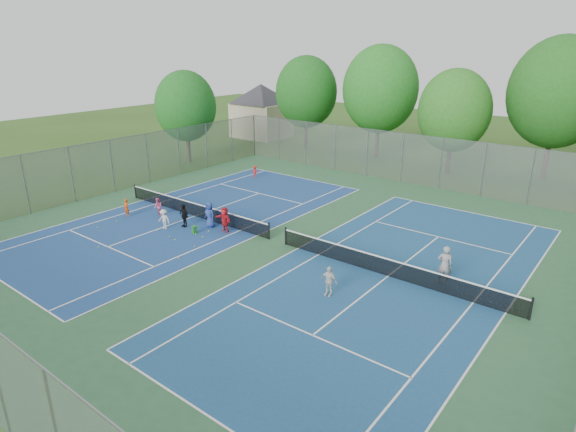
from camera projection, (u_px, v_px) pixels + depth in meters
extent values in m
plane|color=#2D5219|center=(277.00, 242.00, 27.54)|extent=(120.00, 120.00, 0.00)
cube|color=#2A5936|center=(277.00, 242.00, 27.54)|extent=(32.00, 32.00, 0.01)
cube|color=navy|center=(195.00, 216.00, 31.59)|extent=(10.97, 23.77, 0.01)
cube|color=navy|center=(388.00, 276.00, 23.48)|extent=(10.97, 23.77, 0.01)
cube|color=black|center=(194.00, 210.00, 31.44)|extent=(12.87, 0.10, 0.91)
cube|color=black|center=(389.00, 268.00, 23.34)|extent=(12.87, 0.10, 0.91)
cube|color=gray|center=(403.00, 158.00, 38.72)|extent=(32.00, 0.10, 4.00)
cube|color=gray|center=(112.00, 166.00, 36.12)|extent=(0.10, 32.00, 4.00)
cube|color=#B7A88C|center=(261.00, 120.00, 57.38)|extent=(6.00, 5.00, 4.00)
pyramid|color=#2D2D33|center=(261.00, 84.00, 55.95)|extent=(11.03, 11.03, 2.20)
cylinder|color=#443326|center=(306.00, 132.00, 51.35)|extent=(0.36, 0.36, 3.50)
ellipsoid|color=#195619|center=(306.00, 92.00, 49.94)|extent=(6.40, 6.40, 7.36)
cylinder|color=#443326|center=(377.00, 138.00, 47.40)|extent=(0.36, 0.36, 3.85)
ellipsoid|color=#21691E|center=(380.00, 89.00, 45.83)|extent=(7.20, 7.20, 8.28)
cylinder|color=#443326|center=(449.00, 156.00, 41.41)|extent=(0.36, 0.36, 3.15)
ellipsoid|color=#28661D|center=(454.00, 111.00, 40.10)|extent=(6.00, 6.00, 6.90)
cylinder|color=#443326|center=(547.00, 155.00, 39.40)|extent=(0.36, 0.36, 4.20)
ellipsoid|color=#1D5518|center=(559.00, 93.00, 37.71)|extent=(7.60, 7.60, 8.74)
cylinder|color=#443326|center=(188.00, 146.00, 45.41)|extent=(0.36, 0.36, 3.15)
ellipsoid|color=#19591B|center=(186.00, 106.00, 44.16)|extent=(5.60, 5.60, 6.44)
cube|color=#1737B2|center=(220.00, 215.00, 31.35)|extent=(0.33, 0.33, 0.27)
cube|color=#23812C|center=(194.00, 230.00, 28.67)|extent=(0.29, 0.29, 0.49)
imported|color=#CA4A13|center=(126.00, 208.00, 31.36)|extent=(0.45, 0.31, 1.21)
imported|color=#DB5581|center=(158.00, 207.00, 31.56)|extent=(0.65, 0.55, 1.20)
imported|color=beige|center=(164.00, 219.00, 29.28)|extent=(0.89, 0.63, 1.26)
imported|color=black|center=(184.00, 216.00, 29.59)|extent=(0.89, 0.45, 1.47)
imported|color=navy|center=(210.00, 215.00, 29.47)|extent=(0.85, 0.60, 1.62)
imported|color=red|center=(225.00, 220.00, 28.77)|extent=(1.50, 0.72, 1.55)
imported|color=red|center=(255.00, 172.00, 40.54)|extent=(0.74, 0.58, 1.01)
imported|color=gray|center=(445.00, 265.00, 22.49)|extent=(0.81, 0.65, 1.92)
imported|color=silver|center=(329.00, 281.00, 21.50)|extent=(0.87, 0.41, 1.44)
sphere|color=#DCEF37|center=(209.00, 231.00, 29.00)|extent=(0.07, 0.07, 0.07)
sphere|color=#D0F539|center=(203.00, 237.00, 28.12)|extent=(0.07, 0.07, 0.07)
sphere|color=#BFCD2F|center=(179.00, 259.00, 25.33)|extent=(0.07, 0.07, 0.07)
sphere|color=#A5C72E|center=(78.00, 228.00, 29.44)|extent=(0.07, 0.07, 0.07)
sphere|color=#C5DD33|center=(170.00, 237.00, 28.21)|extent=(0.07, 0.07, 0.07)
sphere|color=#D0EA36|center=(175.00, 240.00, 27.74)|extent=(0.07, 0.07, 0.07)
sphere|color=#ACC92E|center=(97.00, 228.00, 29.59)|extent=(0.07, 0.07, 0.07)
sphere|color=#C0D732|center=(117.00, 221.00, 30.64)|extent=(0.07, 0.07, 0.07)
sphere|color=#C9F438|center=(196.00, 234.00, 28.52)|extent=(0.07, 0.07, 0.07)
sphere|color=gold|center=(195.00, 247.00, 26.85)|extent=(0.07, 0.07, 0.07)
sphere|color=#B4CE2F|center=(98.00, 247.00, 26.77)|extent=(0.07, 0.07, 0.07)
sphere|color=#B1D431|center=(157.00, 230.00, 29.16)|extent=(0.07, 0.07, 0.07)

